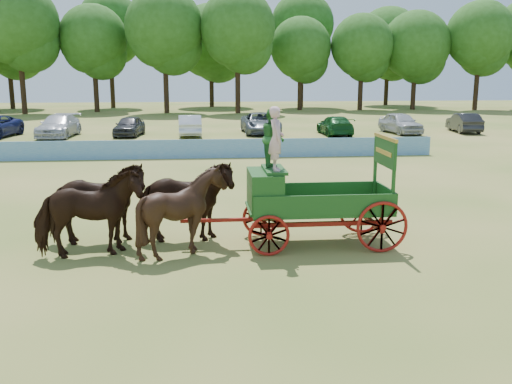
% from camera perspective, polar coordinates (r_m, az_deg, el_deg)
% --- Properties ---
extents(ground, '(160.00, 160.00, 0.00)m').
position_cam_1_polar(ground, '(14.40, -0.47, -7.12)').
color(ground, '#A68D4B').
rests_on(ground, ground).
extents(horse_lead_left, '(2.91, 1.74, 2.30)m').
position_cam_1_polar(horse_lead_left, '(15.16, -16.41, -2.10)').
color(horse_lead_left, black).
rests_on(horse_lead_left, ground).
extents(horse_lead_right, '(2.81, 1.45, 2.30)m').
position_cam_1_polar(horse_lead_right, '(16.22, -15.71, -1.17)').
color(horse_lead_right, black).
rests_on(horse_lead_right, ground).
extents(horse_wheel_left, '(2.44, 2.27, 2.30)m').
position_cam_1_polar(horse_wheel_left, '(14.90, -7.31, -1.94)').
color(horse_wheel_left, black).
rests_on(horse_wheel_left, ground).
extents(horse_wheel_right, '(2.79, 1.39, 2.30)m').
position_cam_1_polar(horse_wheel_right, '(15.97, -7.21, -1.01)').
color(horse_wheel_right, black).
rests_on(horse_wheel_right, ground).
extents(farm_dray, '(5.99, 2.00, 3.82)m').
position_cam_1_polar(farm_dray, '(15.54, 3.63, 0.68)').
color(farm_dray, '#A71810').
rests_on(farm_dray, ground).
extents(sponsor_banner, '(26.00, 0.08, 1.05)m').
position_cam_1_polar(sponsor_banner, '(31.83, -5.24, 4.32)').
color(sponsor_banner, '#2173B7').
rests_on(sponsor_banner, ground).
extents(parked_cars, '(47.71, 7.00, 1.64)m').
position_cam_1_polar(parked_cars, '(43.54, -8.42, 6.61)').
color(parked_cars, silver).
rests_on(parked_cars, ground).
extents(treeline, '(93.99, 23.34, 15.18)m').
position_cam_1_polar(treeline, '(73.66, -6.94, 15.47)').
color(treeline, '#382314').
rests_on(treeline, ground).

